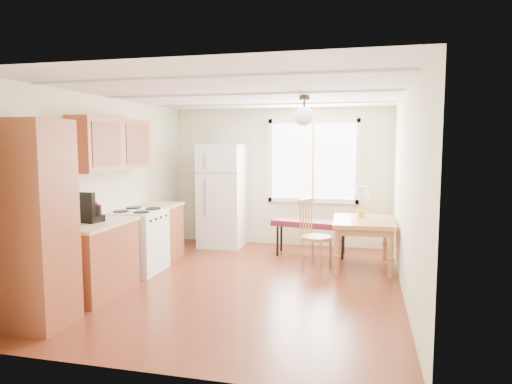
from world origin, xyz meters
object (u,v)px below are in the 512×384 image
(dining_table, at_px, (363,226))
(chair, at_px, (311,229))
(bench, at_px, (311,224))
(refrigerator, at_px, (222,196))

(dining_table, xyz_separation_m, chair, (-0.76, -0.18, -0.04))
(bench, distance_m, dining_table, 1.03)
(refrigerator, bearing_deg, dining_table, -20.43)
(dining_table, relative_size, chair, 1.17)
(refrigerator, xyz_separation_m, dining_table, (2.50, -0.92, -0.30))
(refrigerator, xyz_separation_m, bench, (1.65, -0.34, -0.40))
(dining_table, height_order, chair, chair)
(bench, bearing_deg, chair, -73.45)
(bench, bearing_deg, dining_table, -24.04)
(refrigerator, bearing_deg, chair, -32.58)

